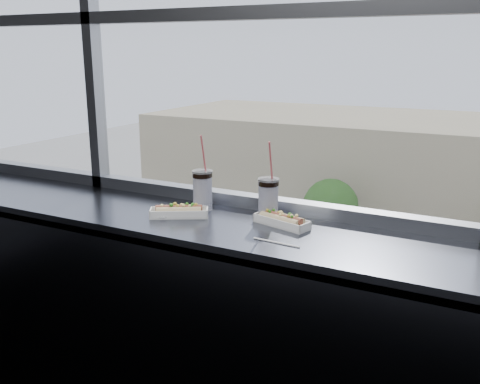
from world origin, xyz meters
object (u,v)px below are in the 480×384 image
at_px(soda_cup_right, 268,197).
at_px(car_far_a, 312,270).
at_px(pedestrian_b, 438,269).
at_px(hotdog_tray_right, 282,220).
at_px(wrapper, 161,216).
at_px(soda_cup_left, 203,188).
at_px(hotdog_tray_left, 179,211).
at_px(loose_straw, 276,242).
at_px(pedestrian_a, 369,253).
at_px(tree_left, 330,206).

relative_size(soda_cup_right, car_far_a, 0.06).
bearing_deg(soda_cup_right, pedestrian_b, 94.02).
height_order(hotdog_tray_right, wrapper, hotdog_tray_right).
bearing_deg(soda_cup_left, hotdog_tray_left, -104.26).
bearing_deg(soda_cup_right, hotdog_tray_left, -157.81).
relative_size(loose_straw, pedestrian_b, 0.10).
distance_m(hotdog_tray_right, car_far_a, 27.86).
xyz_separation_m(soda_cup_right, wrapper, (-0.44, -0.21, -0.09)).
height_order(hotdog_tray_right, loose_straw, hotdog_tray_right).
bearing_deg(car_far_a, soda_cup_left, -168.50).
relative_size(loose_straw, wrapper, 2.28).
height_order(soda_cup_right, wrapper, soda_cup_right).
bearing_deg(loose_straw, hotdog_tray_right, 111.49).
bearing_deg(loose_straw, hotdog_tray_left, 171.60).
xyz_separation_m(soda_cup_right, loose_straw, (0.16, -0.27, -0.10)).
bearing_deg(pedestrian_b, soda_cup_left, -176.69).
distance_m(pedestrian_b, pedestrian_a, 4.13).
xyz_separation_m(hotdog_tray_right, loose_straw, (0.07, -0.21, -0.02)).
xyz_separation_m(car_far_a, pedestrian_b, (6.19, 3.34, 0.01)).
relative_size(loose_straw, tree_left, 0.04).
distance_m(loose_straw, pedestrian_b, 29.95).
bearing_deg(pedestrian_a, soda_cup_right, -78.03).
distance_m(soda_cup_left, tree_left, 30.54).
relative_size(hotdog_tray_right, car_far_a, 0.05).
bearing_deg(car_far_a, pedestrian_a, -33.76).
distance_m(soda_cup_right, tree_left, 30.63).
xyz_separation_m(car_far_a, pedestrian_a, (2.13, 4.11, -0.02)).
height_order(soda_cup_left, pedestrian_b, soda_cup_left).
height_order(hotdog_tray_left, car_far_a, hotdog_tray_left).
bearing_deg(soda_cup_right, wrapper, -154.71).
xyz_separation_m(loose_straw, car_far_a, (-8.28, 24.41, -11.09)).
bearing_deg(pedestrian_b, wrapper, -176.92).
bearing_deg(car_far_a, hotdog_tray_right, -167.62).
distance_m(wrapper, car_far_a, 27.84).
relative_size(hotdog_tray_right, pedestrian_a, 0.14).
distance_m(hotdog_tray_left, soda_cup_left, 0.17).
height_order(loose_straw, pedestrian_b, loose_straw).
bearing_deg(hotdog_tray_right, pedestrian_b, 109.63).
height_order(soda_cup_left, soda_cup_right, soda_cup_left).
xyz_separation_m(soda_cup_right, pedestrian_a, (-5.99, 28.25, -11.21)).
xyz_separation_m(soda_cup_right, car_far_a, (-8.12, 24.14, -11.19)).
height_order(hotdog_tray_left, pedestrian_b, hotdog_tray_left).
xyz_separation_m(hotdog_tray_right, soda_cup_left, (-0.43, 0.05, 0.08)).
distance_m(hotdog_tray_right, pedestrian_a, 31.02).
distance_m(soda_cup_right, loose_straw, 0.33).
height_order(hotdog_tray_right, car_far_a, hotdog_tray_right).
bearing_deg(hotdog_tray_right, loose_straw, -56.95).
distance_m(hotdog_tray_left, car_far_a, 27.81).
distance_m(hotdog_tray_left, wrapper, 0.08).
bearing_deg(hotdog_tray_left, soda_cup_left, 46.09).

